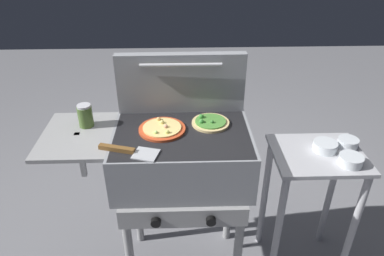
{
  "coord_description": "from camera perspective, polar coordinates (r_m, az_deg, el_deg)",
  "views": [
    {
      "loc": [
        0.0,
        -1.4,
        1.75
      ],
      "look_at": [
        0.05,
        0.0,
        0.92
      ],
      "focal_mm": 33.36,
      "sensor_mm": 36.0,
      "label": 1
    }
  ],
  "objects": [
    {
      "name": "pizza_veggie",
      "position": [
        1.7,
        2.78,
        0.93
      ],
      "size": [
        0.18,
        0.18,
        0.03
      ],
      "color": "#E0C17F",
      "rests_on": "grill"
    },
    {
      "name": "topping_bowl_middle",
      "position": [
        1.8,
        23.92,
        -4.77
      ],
      "size": [
        0.11,
        0.11,
        0.04
      ],
      "color": "silver",
      "rests_on": "prep_table"
    },
    {
      "name": "grill_lid_open",
      "position": [
        1.76,
        -1.87,
        7.23
      ],
      "size": [
        0.63,
        0.08,
        0.3
      ],
      "color": "gray",
      "rests_on": "grill"
    },
    {
      "name": "pizza_cheese",
      "position": [
        1.65,
        -4.93,
        -0.09
      ],
      "size": [
        0.22,
        0.22,
        0.03
      ],
      "color": "#C64723",
      "rests_on": "grill"
    },
    {
      "name": "sauce_jar",
      "position": [
        1.74,
        -16.8,
        1.9
      ],
      "size": [
        0.07,
        0.07,
        0.11
      ],
      "color": "#4C6B2D",
      "rests_on": "grill"
    },
    {
      "name": "spatula",
      "position": [
        1.52,
        -10.23,
        -3.63
      ],
      "size": [
        0.27,
        0.13,
        0.02
      ],
      "color": "#B7BABF",
      "rests_on": "grill"
    },
    {
      "name": "topping_bowl_far",
      "position": [
        1.92,
        23.54,
        -2.23
      ],
      "size": [
        0.1,
        0.1,
        0.04
      ],
      "color": "silver",
      "rests_on": "prep_table"
    },
    {
      "name": "grill",
      "position": [
        1.72,
        -2.14,
        -4.82
      ],
      "size": [
        0.96,
        0.53,
        0.9
      ],
      "color": "gray",
      "rests_on": "ground_plane"
    },
    {
      "name": "prep_table",
      "position": [
        1.96,
        18.35,
        -9.12
      ],
      "size": [
        0.44,
        0.36,
        0.77
      ],
      "color": "#B2B2B7",
      "rests_on": "ground_plane"
    },
    {
      "name": "topping_bowl_near",
      "position": [
        1.85,
        20.38,
        -2.79
      ],
      "size": [
        0.12,
        0.12,
        0.04
      ],
      "color": "silver",
      "rests_on": "prep_table"
    }
  ]
}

